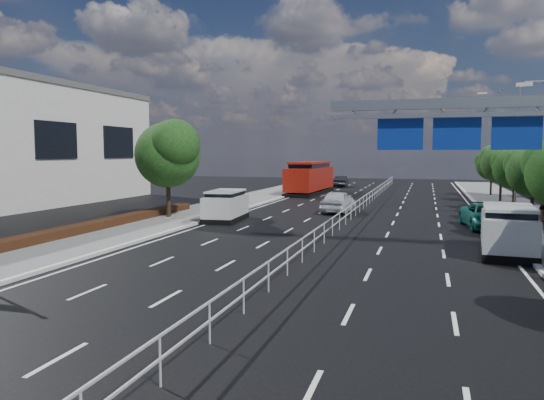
% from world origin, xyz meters
% --- Properties ---
extents(ground, '(160.00, 160.00, 0.00)m').
position_xyz_m(ground, '(0.00, 0.00, 0.00)').
color(ground, black).
rests_on(ground, ground).
extents(kerb_near, '(0.25, 140.00, 0.15)m').
position_xyz_m(kerb_near, '(-9.00, 0.00, 0.07)').
color(kerb_near, silver).
rests_on(kerb_near, ground).
extents(median_fence, '(0.05, 85.00, 1.02)m').
position_xyz_m(median_fence, '(0.00, 22.50, 0.53)').
color(median_fence, silver).
rests_on(median_fence, ground).
extents(hedge_near, '(1.00, 36.00, 0.44)m').
position_xyz_m(hedge_near, '(-13.30, 5.00, 0.36)').
color(hedge_near, black).
rests_on(hedge_near, sidewalk_near).
extents(overhead_gantry, '(10.24, 0.38, 7.45)m').
position_xyz_m(overhead_gantry, '(6.74, 10.05, 5.61)').
color(overhead_gantry, gray).
rests_on(overhead_gantry, ground).
extents(streetlight_far, '(2.78, 2.40, 9.00)m').
position_xyz_m(streetlight_far, '(10.50, 26.00, 5.21)').
color(streetlight_far, gray).
rests_on(streetlight_far, ground).
extents(near_tree_back, '(4.84, 4.51, 6.69)m').
position_xyz_m(near_tree_back, '(-11.94, 17.97, 4.61)').
color(near_tree_back, black).
rests_on(near_tree_back, ground).
extents(far_tree_e, '(3.63, 3.38, 5.13)m').
position_xyz_m(far_tree_e, '(11.25, 21.98, 3.56)').
color(far_tree_e, black).
rests_on(far_tree_e, ground).
extents(far_tree_f, '(3.52, 3.28, 5.02)m').
position_xyz_m(far_tree_f, '(11.24, 29.48, 3.49)').
color(far_tree_f, black).
rests_on(far_tree_f, ground).
extents(far_tree_g, '(3.96, 3.69, 5.45)m').
position_xyz_m(far_tree_g, '(11.25, 36.98, 3.75)').
color(far_tree_g, black).
rests_on(far_tree_g, ground).
extents(far_tree_h, '(3.41, 3.18, 4.91)m').
position_xyz_m(far_tree_h, '(11.24, 44.48, 3.42)').
color(far_tree_h, black).
rests_on(far_tree_h, ground).
extents(white_minivan, '(2.38, 4.79, 2.02)m').
position_xyz_m(white_minivan, '(-7.92, 18.18, 0.99)').
color(white_minivan, black).
rests_on(white_minivan, ground).
extents(red_bus, '(3.28, 11.86, 3.51)m').
position_xyz_m(red_bus, '(-7.50, 42.58, 1.83)').
color(red_bus, black).
rests_on(red_bus, ground).
extents(near_car_silver, '(2.26, 4.98, 1.66)m').
position_xyz_m(near_car_silver, '(-1.54, 25.02, 0.83)').
color(near_car_silver, silver).
rests_on(near_car_silver, ground).
extents(near_car_dark, '(1.75, 4.51, 1.47)m').
position_xyz_m(near_car_dark, '(-6.12, 55.43, 0.73)').
color(near_car_dark, black).
rests_on(near_car_dark, ground).
extents(silver_minivan, '(2.59, 5.32, 2.14)m').
position_xyz_m(silver_minivan, '(8.30, 10.78, 1.05)').
color(silver_minivan, black).
rests_on(silver_minivan, ground).
extents(parked_car_teal, '(3.09, 5.57, 1.48)m').
position_xyz_m(parked_car_teal, '(8.30, 18.96, 0.74)').
color(parked_car_teal, '#17685C').
rests_on(parked_car_teal, ground).
extents(parked_car_dark, '(2.00, 4.56, 1.30)m').
position_xyz_m(parked_car_dark, '(8.30, 20.61, 0.65)').
color(parked_car_dark, black).
rests_on(parked_car_dark, ground).
extents(pedestrian_b, '(0.99, 0.92, 1.63)m').
position_xyz_m(pedestrian_b, '(10.58, 15.77, 0.95)').
color(pedestrian_b, gray).
rests_on(pedestrian_b, sidewalk_far).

